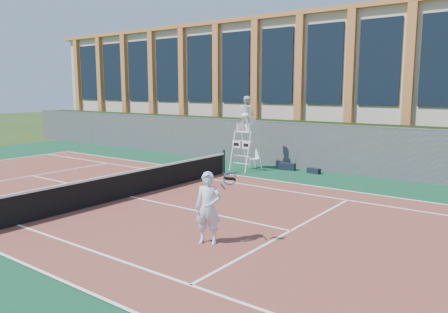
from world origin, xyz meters
The scene contains 12 objects.
ground centered at (0.00, 0.00, 0.00)m, with size 120.00×120.00×0.00m, color #233814.
apron centered at (0.00, 1.00, 0.01)m, with size 36.00×20.00×0.01m, color #0E3E24.
tennis_court centered at (0.00, 0.00, 0.02)m, with size 23.77×10.97×0.02m, color brown.
tennis_net centered at (0.00, 0.00, 0.54)m, with size 0.10×11.30×1.10m.
fence centered at (0.00, 8.80, 1.10)m, with size 40.00×0.06×2.20m, color #595E60, non-canonical shape.
hedge centered at (0.00, 10.00, 1.10)m, with size 40.00×1.40×2.20m, color black.
building centered at (0.00, 17.95, 4.15)m, with size 45.00×10.60×8.22m.
umpire_chair centered at (0.27, 7.05, 2.59)m, with size 0.99×1.52×3.55m.
plastic_chair centered at (0.39, 7.75, 0.53)m, with size 0.53×0.53×0.89m.
sports_bag_near centered at (1.91, 8.10, 0.17)m, with size 0.77×0.31×0.33m, color black.
sports_bag_far centered at (3.31, 8.03, 0.13)m, with size 0.60×0.26×0.24m, color black.
tennis_player centered at (5.22, -2.07, 0.93)m, with size 1.05×0.78×1.80m.
Camera 1 is at (11.69, -10.15, 3.78)m, focal length 35.00 mm.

